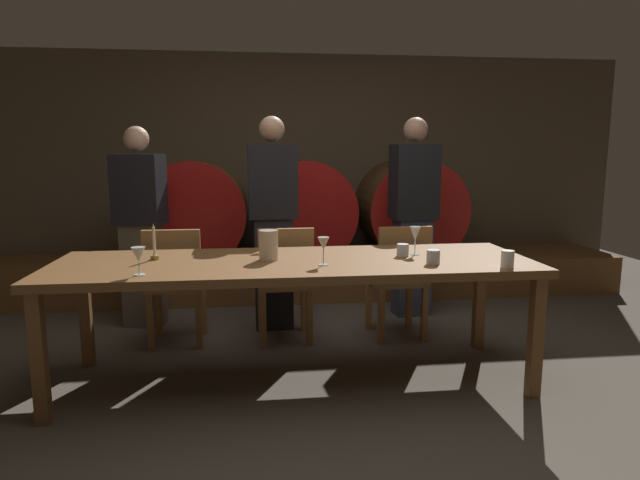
# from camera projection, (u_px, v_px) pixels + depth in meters

# --- Properties ---
(ground_plane) EXTENTS (9.07, 9.07, 0.00)m
(ground_plane) POSITION_uv_depth(u_px,v_px,m) (339.00, 386.00, 3.34)
(ground_plane) COLOR #4C443A
(back_wall) EXTENTS (6.98, 0.24, 2.42)m
(back_wall) POSITION_uv_depth(u_px,v_px,m) (300.00, 171.00, 5.88)
(back_wall) COLOR brown
(back_wall) RESTS_ON ground
(barrel_shelf) EXTENTS (6.28, 0.90, 0.38)m
(barrel_shelf) POSITION_uv_depth(u_px,v_px,m) (305.00, 274.00, 5.51)
(barrel_shelf) COLOR brown
(barrel_shelf) RESTS_ON ground
(wine_barrel_left) EXTENTS (0.97, 0.93, 0.97)m
(wine_barrel_left) POSITION_uv_depth(u_px,v_px,m) (197.00, 210.00, 5.28)
(wine_barrel_left) COLOR brown
(wine_barrel_left) RESTS_ON barrel_shelf
(wine_barrel_center) EXTENTS (0.97, 0.93, 0.97)m
(wine_barrel_center) POSITION_uv_depth(u_px,v_px,m) (302.00, 209.00, 5.40)
(wine_barrel_center) COLOR #513319
(wine_barrel_center) RESTS_ON barrel_shelf
(wine_barrel_right) EXTENTS (0.97, 0.93, 0.97)m
(wine_barrel_right) POSITION_uv_depth(u_px,v_px,m) (408.00, 208.00, 5.53)
(wine_barrel_right) COLOR #513319
(wine_barrel_right) RESTS_ON barrel_shelf
(dining_table) EXTENTS (2.88, 0.92, 0.77)m
(dining_table) POSITION_uv_depth(u_px,v_px,m) (295.00, 270.00, 3.31)
(dining_table) COLOR brown
(dining_table) RESTS_ON ground
(chair_left) EXTENTS (0.40, 0.40, 0.88)m
(chair_left) POSITION_uv_depth(u_px,v_px,m) (175.00, 281.00, 3.96)
(chair_left) COLOR olive
(chair_left) RESTS_ON ground
(chair_center) EXTENTS (0.41, 0.41, 0.88)m
(chair_center) POSITION_uv_depth(u_px,v_px,m) (285.00, 279.00, 4.02)
(chair_center) COLOR olive
(chair_center) RESTS_ON ground
(chair_right) EXTENTS (0.43, 0.43, 0.88)m
(chair_right) POSITION_uv_depth(u_px,v_px,m) (400.00, 276.00, 4.11)
(chair_right) COLOR olive
(chair_right) RESTS_ON ground
(guest_left) EXTENTS (0.42, 0.32, 1.62)m
(guest_left) POSITION_uv_depth(u_px,v_px,m) (141.00, 226.00, 4.37)
(guest_left) COLOR brown
(guest_left) RESTS_ON ground
(guest_center) EXTENTS (0.39, 0.25, 1.69)m
(guest_center) POSITION_uv_depth(u_px,v_px,m) (273.00, 222.00, 4.31)
(guest_center) COLOR black
(guest_center) RESTS_ON ground
(guest_right) EXTENTS (0.40, 0.28, 1.70)m
(guest_right) POSITION_uv_depth(u_px,v_px,m) (413.00, 216.00, 4.67)
(guest_right) COLOR #33384C
(guest_right) RESTS_ON ground
(candle_center) EXTENTS (0.05, 0.05, 0.22)m
(candle_center) POSITION_uv_depth(u_px,v_px,m) (154.00, 249.00, 3.31)
(candle_center) COLOR olive
(candle_center) RESTS_ON dining_table
(pitcher) EXTENTS (0.12, 0.12, 0.18)m
(pitcher) POSITION_uv_depth(u_px,v_px,m) (268.00, 245.00, 3.29)
(pitcher) COLOR beige
(pitcher) RESTS_ON dining_table
(wine_glass_far_left) EXTENTS (0.08, 0.08, 0.15)m
(wine_glass_far_left) POSITION_uv_depth(u_px,v_px,m) (139.00, 255.00, 2.88)
(wine_glass_far_left) COLOR silver
(wine_glass_far_left) RESTS_ON dining_table
(wine_glass_center_left) EXTENTS (0.06, 0.06, 0.14)m
(wine_glass_center_left) POSITION_uv_depth(u_px,v_px,m) (265.00, 236.00, 3.59)
(wine_glass_center_left) COLOR silver
(wine_glass_center_left) RESTS_ON dining_table
(wine_glass_center_right) EXTENTS (0.07, 0.07, 0.16)m
(wine_glass_center_right) POSITION_uv_depth(u_px,v_px,m) (323.00, 245.00, 3.14)
(wine_glass_center_right) COLOR silver
(wine_glass_center_right) RESTS_ON dining_table
(wine_glass_far_right) EXTENTS (0.07, 0.07, 0.18)m
(wine_glass_far_right) POSITION_uv_depth(u_px,v_px,m) (415.00, 234.00, 3.45)
(wine_glass_far_right) COLOR silver
(wine_glass_far_right) RESTS_ON dining_table
(cup_left) EXTENTS (0.08, 0.08, 0.08)m
(cup_left) POSITION_uv_depth(u_px,v_px,m) (403.00, 250.00, 3.42)
(cup_left) COLOR silver
(cup_left) RESTS_ON dining_table
(cup_center) EXTENTS (0.08, 0.08, 0.08)m
(cup_center) POSITION_uv_depth(u_px,v_px,m) (433.00, 257.00, 3.18)
(cup_center) COLOR silver
(cup_center) RESTS_ON dining_table
(cup_right) EXTENTS (0.07, 0.07, 0.10)m
(cup_right) POSITION_uv_depth(u_px,v_px,m) (508.00, 259.00, 3.08)
(cup_right) COLOR white
(cup_right) RESTS_ON dining_table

